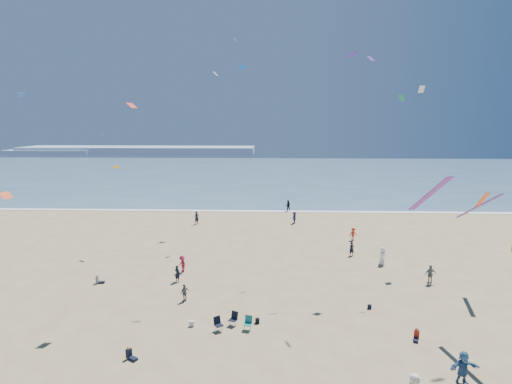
{
  "coord_description": "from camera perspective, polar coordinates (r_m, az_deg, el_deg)",
  "views": [
    {
      "loc": [
        2.99,
        -18.87,
        14.3
      ],
      "look_at": [
        2.0,
        8.0,
        9.65
      ],
      "focal_mm": 28.0,
      "sensor_mm": 36.0,
      "label": 1
    }
  ],
  "objects": [
    {
      "name": "white_tote",
      "position": [
        30.27,
        -9.15,
        -18.08
      ],
      "size": [
        0.35,
        0.2,
        0.4
      ],
      "primitive_type": "cube",
      "color": "silver",
      "rests_on": "ground"
    },
    {
      "name": "black_backpack",
      "position": [
        30.32,
        0.2,
        -17.91
      ],
      "size": [
        0.3,
        0.22,
        0.38
      ],
      "primitive_type": "cube",
      "color": "black",
      "rests_on": "ground"
    },
    {
      "name": "ocean",
      "position": [
        114.8,
        0.6,
        2.67
      ],
      "size": [
        220.0,
        100.0,
        0.06
      ],
      "primitive_type": "cube",
      "color": "#476B84",
      "rests_on": "ground"
    },
    {
      "name": "navy_bag",
      "position": [
        33.56,
        15.91,
        -15.48
      ],
      "size": [
        0.28,
        0.18,
        0.34
      ],
      "primitive_type": "cube",
      "color": "black",
      "rests_on": "ground"
    },
    {
      "name": "chair_cluster",
      "position": [
        29.49,
        -3.29,
        -18.09
      ],
      "size": [
        2.78,
        1.63,
        1.0
      ],
      "color": "black",
      "rests_on": "ground"
    },
    {
      "name": "headland_near",
      "position": [
        211.17,
        -27.21,
        5.12
      ],
      "size": [
        40.0,
        14.0,
        2.0
      ],
      "primitive_type": "cube",
      "color": "#7A8EA8",
      "rests_on": "ground"
    },
    {
      "name": "standing_flyers",
      "position": [
        38.27,
        6.56,
        -10.77
      ],
      "size": [
        26.69,
        49.07,
        1.9
      ],
      "color": "black",
      "rests_on": "ground"
    },
    {
      "name": "headland_far",
      "position": [
        199.5,
        -16.39,
        5.77
      ],
      "size": [
        110.0,
        20.0,
        3.2
      ],
      "primitive_type": "cube",
      "color": "#7A8EA8",
      "rests_on": "ground"
    },
    {
      "name": "surf_line",
      "position": [
        65.51,
        -0.56,
        -2.76
      ],
      "size": [
        220.0,
        1.2,
        0.08
      ],
      "primitive_type": "cube",
      "color": "white",
      "rests_on": "ground"
    },
    {
      "name": "kites_aloft",
      "position": [
        32.67,
        13.28,
        9.95
      ],
      "size": [
        41.8,
        40.84,
        24.79
      ],
      "color": "orange",
      "rests_on": "ground"
    },
    {
      "name": "seated_group",
      "position": [
        26.04,
        -5.13,
        -22.44
      ],
      "size": [
        26.33,
        23.27,
        0.84
      ],
      "color": "white",
      "rests_on": "ground"
    }
  ]
}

